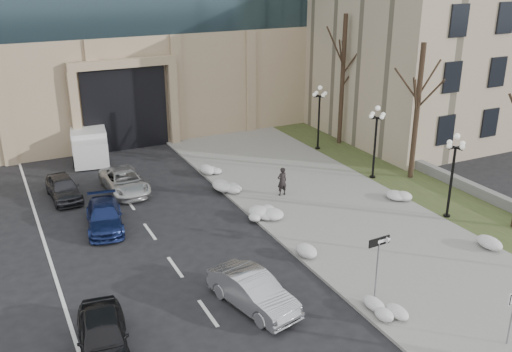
# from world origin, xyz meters

# --- Properties ---
(sidewalk) EXTENTS (9.00, 40.00, 0.12)m
(sidewalk) POSITION_xyz_m (3.50, 14.00, 0.06)
(sidewalk) COLOR gray
(sidewalk) RESTS_ON ground
(curb) EXTENTS (0.30, 40.00, 0.14)m
(curb) POSITION_xyz_m (-1.00, 14.00, 0.07)
(curb) COLOR gray
(curb) RESTS_ON ground
(grass_strip) EXTENTS (4.00, 40.00, 0.10)m
(grass_strip) POSITION_xyz_m (10.00, 14.00, 0.05)
(grass_strip) COLOR #364522
(grass_strip) RESTS_ON ground
(stone_wall) EXTENTS (0.50, 30.00, 0.70)m
(stone_wall) POSITION_xyz_m (12.00, 16.00, 0.35)
(stone_wall) COLOR gray
(stone_wall) RESTS_ON ground
(classical_building) EXTENTS (22.00, 18.12, 12.00)m
(classical_building) POSITION_xyz_m (22.00, 27.98, 6.00)
(classical_building) COLOR tan
(classical_building) RESTS_ON ground
(car_a) EXTENTS (2.31, 4.50, 1.46)m
(car_a) POSITION_xyz_m (-10.69, 9.35, 0.73)
(car_a) COLOR black
(car_a) RESTS_ON ground
(car_b) EXTENTS (2.50, 4.59, 1.43)m
(car_b) POSITION_xyz_m (-4.70, 9.62, 0.72)
(car_b) COLOR #9E9FA5
(car_b) RESTS_ON ground
(car_c) EXTENTS (2.46, 4.60, 1.27)m
(car_c) POSITION_xyz_m (-8.43, 19.48, 0.63)
(car_c) COLOR navy
(car_c) RESTS_ON ground
(car_d) EXTENTS (2.31, 4.75, 1.30)m
(car_d) POSITION_xyz_m (-6.27, 23.88, 0.65)
(car_d) COLOR #BABABA
(car_d) RESTS_ON ground
(car_e) EXTENTS (1.80, 4.06, 1.36)m
(car_e) POSITION_xyz_m (-9.70, 24.39, 0.68)
(car_e) COLOR #2F2F34
(car_e) RESTS_ON ground
(pedestrian) EXTENTS (0.65, 0.45, 1.71)m
(pedestrian) POSITION_xyz_m (1.75, 19.00, 0.97)
(pedestrian) COLOR black
(pedestrian) RESTS_ON sidewalk
(box_truck) EXTENTS (3.21, 6.92, 2.11)m
(box_truck) POSITION_xyz_m (-6.82, 31.64, 1.02)
(box_truck) COLOR silver
(box_truck) RESTS_ON ground
(one_way_sign) EXTENTS (1.08, 0.29, 2.88)m
(one_way_sign) POSITION_xyz_m (0.10, 7.81, 2.38)
(one_way_sign) COLOR slate
(one_way_sign) RESTS_ON ground
(snow_clump_c) EXTENTS (1.10, 1.60, 0.36)m
(snow_clump_c) POSITION_xyz_m (-0.33, 6.74, 0.30)
(snow_clump_c) COLOR silver
(snow_clump_c) RESTS_ON sidewalk
(snow_clump_d) EXTENTS (1.10, 1.60, 0.36)m
(snow_clump_d) POSITION_xyz_m (-0.69, 11.92, 0.30)
(snow_clump_d) COLOR silver
(snow_clump_d) RESTS_ON sidewalk
(snow_clump_e) EXTENTS (1.10, 1.60, 0.36)m
(snow_clump_e) POSITION_xyz_m (-0.86, 16.25, 0.30)
(snow_clump_e) COLOR silver
(snow_clump_e) RESTS_ON sidewalk
(snow_clump_f) EXTENTS (1.10, 1.60, 0.36)m
(snow_clump_f) POSITION_xyz_m (-0.81, 20.94, 0.30)
(snow_clump_f) COLOR silver
(snow_clump_f) RESTS_ON sidewalk
(snow_clump_g) EXTENTS (1.10, 1.60, 0.36)m
(snow_clump_g) POSITION_xyz_m (-0.60, 24.40, 0.30)
(snow_clump_g) COLOR silver
(snow_clump_g) RESTS_ON sidewalk
(snow_clump_i) EXTENTS (1.10, 1.60, 0.36)m
(snow_clump_i) POSITION_xyz_m (7.43, 9.02, 0.30)
(snow_clump_i) COLOR silver
(snow_clump_i) RESTS_ON sidewalk
(snow_clump_j) EXTENTS (1.10, 1.60, 0.36)m
(snow_clump_j) POSITION_xyz_m (7.55, 15.29, 0.30)
(snow_clump_j) COLOR silver
(snow_clump_j) RESTS_ON sidewalk
(snow_clump_k) EXTENTS (1.10, 1.60, 0.36)m
(snow_clump_k) POSITION_xyz_m (-0.59, 16.76, 0.30)
(snow_clump_k) COLOR silver
(snow_clump_k) RESTS_ON sidewalk
(lamppost_b) EXTENTS (1.18, 1.18, 4.76)m
(lamppost_b) POSITION_xyz_m (8.30, 12.50, 3.07)
(lamppost_b) COLOR black
(lamppost_b) RESTS_ON ground
(lamppost_c) EXTENTS (1.18, 1.18, 4.76)m
(lamppost_c) POSITION_xyz_m (8.30, 19.00, 3.07)
(lamppost_c) COLOR black
(lamppost_c) RESTS_ON ground
(lamppost_d) EXTENTS (1.18, 1.18, 4.76)m
(lamppost_d) POSITION_xyz_m (8.30, 25.50, 3.07)
(lamppost_d) COLOR black
(lamppost_d) RESTS_ON ground
(tree_mid) EXTENTS (3.20, 3.20, 8.50)m
(tree_mid) POSITION_xyz_m (10.50, 18.00, 5.50)
(tree_mid) COLOR black
(tree_mid) RESTS_ON ground
(tree_far) EXTENTS (3.20, 3.20, 9.50)m
(tree_far) POSITION_xyz_m (10.50, 26.00, 6.15)
(tree_far) COLOR black
(tree_far) RESTS_ON ground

